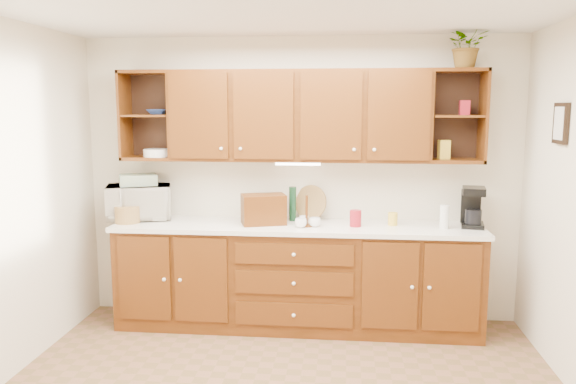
% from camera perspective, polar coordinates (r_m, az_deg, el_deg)
% --- Properties ---
extents(back_wall, '(4.00, 0.00, 4.00)m').
position_cam_1_polar(back_wall, '(5.21, 1.21, 1.26)').
color(back_wall, beige).
rests_on(back_wall, floor).
extents(base_cabinets, '(3.20, 0.60, 0.90)m').
position_cam_1_polar(base_cabinets, '(5.10, 0.91, -8.69)').
color(base_cabinets, '#3E1E07').
rests_on(base_cabinets, floor).
extents(countertop, '(3.24, 0.64, 0.04)m').
position_cam_1_polar(countertop, '(4.97, 0.91, -3.54)').
color(countertop, white).
rests_on(countertop, base_cabinets).
extents(upper_cabinets, '(3.20, 0.33, 0.80)m').
position_cam_1_polar(upper_cabinets, '(5.01, 1.20, 7.77)').
color(upper_cabinets, '#3E1E07').
rests_on(upper_cabinets, back_wall).
extents(undercabinet_light, '(0.40, 0.05, 0.02)m').
position_cam_1_polar(undercabinet_light, '(4.98, 1.02, 2.89)').
color(undercabinet_light, white).
rests_on(undercabinet_light, upper_cabinets).
extents(framed_picture, '(0.03, 0.24, 0.30)m').
position_cam_1_polar(framed_picture, '(4.58, 25.98, 6.29)').
color(framed_picture, black).
rests_on(framed_picture, right_wall).
extents(wicker_basket, '(0.27, 0.27, 0.15)m').
position_cam_1_polar(wicker_basket, '(5.23, -15.99, -2.19)').
color(wicker_basket, '#A87F46').
rests_on(wicker_basket, countertop).
extents(microwave, '(0.66, 0.54, 0.32)m').
position_cam_1_polar(microwave, '(5.37, -14.89, -0.99)').
color(microwave, silver).
rests_on(microwave, countertop).
extents(towel_stack, '(0.40, 0.36, 0.10)m').
position_cam_1_polar(towel_stack, '(5.34, -14.98, 1.21)').
color(towel_stack, '#BFBE5A').
rests_on(towel_stack, microwave).
extents(wine_bottle, '(0.08, 0.08, 0.31)m').
position_cam_1_polar(wine_bottle, '(5.11, 0.47, -1.20)').
color(wine_bottle, '#10321B').
rests_on(wine_bottle, countertop).
extents(woven_tray, '(0.33, 0.21, 0.32)m').
position_cam_1_polar(woven_tray, '(5.20, 2.29, -2.67)').
color(woven_tray, '#A87F46').
rests_on(woven_tray, countertop).
extents(bread_box, '(0.43, 0.34, 0.26)m').
position_cam_1_polar(bread_box, '(4.97, -2.51, -1.77)').
color(bread_box, '#3E1E07').
rests_on(bread_box, countertop).
extents(mug_tree, '(0.23, 0.24, 0.27)m').
position_cam_1_polar(mug_tree, '(4.89, 1.90, -3.01)').
color(mug_tree, '#3E1E07').
rests_on(mug_tree, countertop).
extents(canister_red, '(0.11, 0.11, 0.14)m').
position_cam_1_polar(canister_red, '(4.91, 6.87, -2.68)').
color(canister_red, maroon).
rests_on(canister_red, countertop).
extents(canister_white, '(0.09, 0.09, 0.20)m').
position_cam_1_polar(canister_white, '(4.97, 15.59, -2.45)').
color(canister_white, white).
rests_on(canister_white, countertop).
extents(canister_yellow, '(0.10, 0.10, 0.11)m').
position_cam_1_polar(canister_yellow, '(5.01, 10.59, -2.70)').
color(canister_yellow, gold).
rests_on(canister_yellow, countertop).
extents(coffee_maker, '(0.22, 0.27, 0.35)m').
position_cam_1_polar(coffee_maker, '(5.11, 18.24, -1.52)').
color(coffee_maker, black).
rests_on(coffee_maker, countertop).
extents(bowl_stack, '(0.20, 0.20, 0.05)m').
position_cam_1_polar(bowl_stack, '(5.26, -13.09, 7.93)').
color(bowl_stack, navy).
rests_on(bowl_stack, upper_cabinets).
extents(plate_stack, '(0.32, 0.32, 0.07)m').
position_cam_1_polar(plate_stack, '(5.25, -13.18, 3.89)').
color(plate_stack, white).
rests_on(plate_stack, upper_cabinets).
extents(pantry_box_yellow, '(0.10, 0.09, 0.16)m').
position_cam_1_polar(pantry_box_yellow, '(5.07, 15.56, 4.18)').
color(pantry_box_yellow, gold).
rests_on(pantry_box_yellow, upper_cabinets).
extents(pantry_box_red, '(0.09, 0.08, 0.12)m').
position_cam_1_polar(pantry_box_red, '(5.07, 17.49, 8.17)').
color(pantry_box_red, maroon).
rests_on(pantry_box_red, upper_cabinets).
extents(potted_plant, '(0.39, 0.35, 0.38)m').
position_cam_1_polar(potted_plant, '(5.07, 17.74, 14.01)').
color(potted_plant, '#999999').
rests_on(potted_plant, upper_cabinets).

